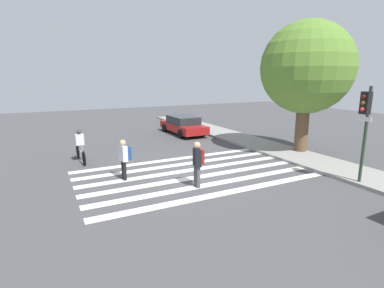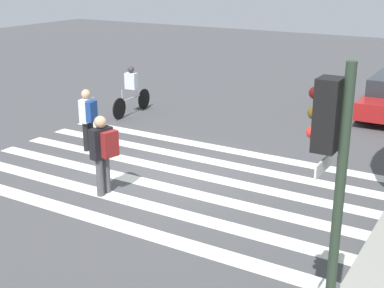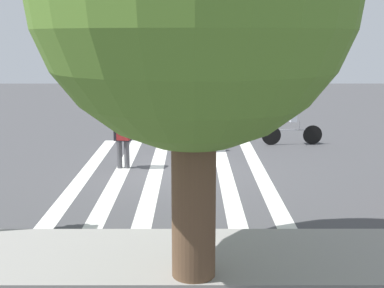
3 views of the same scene
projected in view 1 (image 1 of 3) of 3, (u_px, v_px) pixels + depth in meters
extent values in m
plane|color=#444447|center=(193.00, 174.00, 13.39)|extent=(60.00, 60.00, 0.00)
cube|color=gray|center=(296.00, 156.00, 16.13)|extent=(36.00, 2.50, 0.14)
cube|color=silver|center=(171.00, 160.00, 15.63)|extent=(0.43, 10.00, 0.01)
cube|color=silver|center=(179.00, 165.00, 14.73)|extent=(0.43, 10.00, 0.01)
cube|color=silver|center=(188.00, 170.00, 13.83)|extent=(0.43, 10.00, 0.01)
cube|color=silver|center=(199.00, 177.00, 12.94)|extent=(0.43, 10.00, 0.01)
cube|color=silver|center=(211.00, 184.00, 12.04)|extent=(0.43, 10.00, 0.01)
cube|color=silver|center=(225.00, 193.00, 11.15)|extent=(0.43, 10.00, 0.01)
cylinder|color=#283828|center=(365.00, 137.00, 11.57)|extent=(0.12, 0.12, 3.90)
cube|color=black|center=(366.00, 103.00, 11.19)|extent=(0.32, 0.26, 0.84)
cube|color=silver|center=(364.00, 119.00, 11.32)|extent=(0.60, 0.02, 0.16)
sphere|color=#590F0F|center=(364.00, 97.00, 11.07)|extent=(0.15, 0.15, 0.15)
sphere|color=#59470F|center=(363.00, 103.00, 11.12)|extent=(0.15, 0.15, 0.15)
sphere|color=red|center=(362.00, 109.00, 11.17)|extent=(0.15, 0.15, 0.15)
cylinder|color=brown|center=(302.00, 128.00, 16.73)|extent=(0.71, 0.71, 2.87)
sphere|color=#567F2D|center=(307.00, 67.00, 16.01)|extent=(4.93, 4.93, 4.93)
cylinder|color=black|center=(123.00, 170.00, 12.62)|extent=(0.15, 0.15, 0.81)
cylinder|color=black|center=(125.00, 171.00, 12.44)|extent=(0.15, 0.15, 0.81)
cube|color=silver|center=(123.00, 153.00, 12.37)|extent=(0.50, 0.29, 0.64)
sphere|color=tan|center=(123.00, 143.00, 12.27)|extent=(0.25, 0.25, 0.25)
cube|color=navy|center=(128.00, 153.00, 12.43)|extent=(0.38, 0.22, 0.54)
cylinder|color=#4C4C51|center=(196.00, 176.00, 11.77)|extent=(0.16, 0.16, 0.86)
cylinder|color=#4C4C51|center=(198.00, 177.00, 11.58)|extent=(0.16, 0.16, 0.86)
cube|color=black|center=(197.00, 157.00, 11.50)|extent=(0.54, 0.33, 0.68)
sphere|color=tan|center=(197.00, 145.00, 11.40)|extent=(0.27, 0.27, 0.27)
cube|color=maroon|center=(201.00, 157.00, 11.63)|extent=(0.41, 0.25, 0.57)
cylinder|color=black|center=(84.00, 158.00, 14.53)|extent=(0.72, 0.09, 0.72)
cylinder|color=black|center=(78.00, 152.00, 15.83)|extent=(0.72, 0.09, 0.72)
cube|color=#B2B2B7|center=(80.00, 151.00, 15.14)|extent=(1.33, 0.13, 0.04)
cylinder|color=#B2B2B7|center=(79.00, 147.00, 15.33)|extent=(0.03, 0.03, 0.32)
cylinder|color=#B2B2B7|center=(83.00, 150.00, 14.60)|extent=(0.03, 0.03, 0.40)
cube|color=silver|center=(79.00, 140.00, 15.01)|extent=(0.27, 0.42, 0.55)
sphere|color=#333338|center=(79.00, 132.00, 14.92)|extent=(0.22, 0.22, 0.22)
cube|color=maroon|center=(183.00, 127.00, 22.56)|extent=(4.76, 1.90, 0.56)
cube|color=#23282D|center=(183.00, 120.00, 22.44)|extent=(2.63, 1.73, 0.55)
cylinder|color=black|center=(203.00, 132.00, 21.75)|extent=(0.64, 0.21, 0.64)
cylinder|color=black|center=(181.00, 134.00, 20.93)|extent=(0.64, 0.21, 0.64)
cylinder|color=black|center=(185.00, 126.00, 24.29)|extent=(0.64, 0.21, 0.64)
cylinder|color=black|center=(165.00, 128.00, 23.47)|extent=(0.64, 0.21, 0.64)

